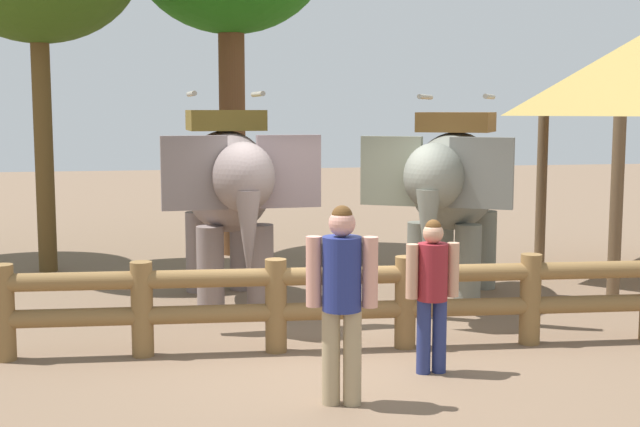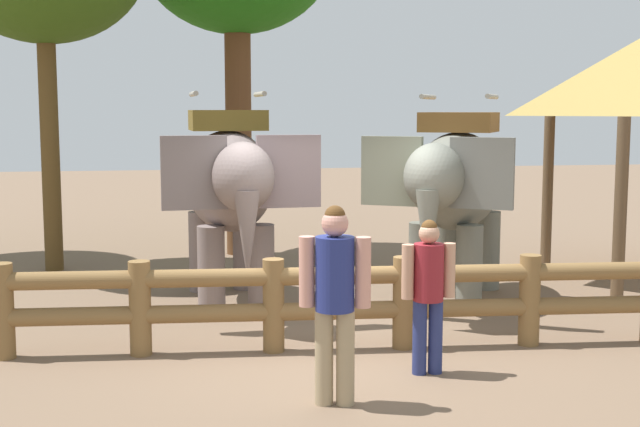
% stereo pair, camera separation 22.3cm
% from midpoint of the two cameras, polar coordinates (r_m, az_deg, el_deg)
% --- Properties ---
extents(ground_plane, '(60.00, 60.00, 0.00)m').
position_cam_midpoint_polar(ground_plane, '(9.50, 1.10, -9.52)').
color(ground_plane, brown).
extents(log_fence, '(7.55, 0.82, 1.05)m').
position_cam_midpoint_polar(log_fence, '(9.62, 0.76, -5.61)').
color(log_fence, brown).
rests_on(log_fence, ground).
extents(elephant_near_left, '(1.96, 3.43, 2.94)m').
position_cam_midpoint_polar(elephant_near_left, '(11.71, -6.67, 1.80)').
color(elephant_near_left, slate).
rests_on(elephant_near_left, ground).
extents(elephant_center, '(2.76, 3.38, 2.91)m').
position_cam_midpoint_polar(elephant_center, '(12.06, 8.31, 1.83)').
color(elephant_center, slate).
rests_on(elephant_center, ground).
extents(tourist_woman_in_black, '(0.56, 0.32, 1.59)m').
position_cam_midpoint_polar(tourist_woman_in_black, '(8.78, 6.78, -4.75)').
color(tourist_woman_in_black, navy).
rests_on(tourist_woman_in_black, ground).
extents(tourist_man_in_blue, '(0.64, 0.43, 1.84)m').
position_cam_midpoint_polar(tourist_man_in_blue, '(7.76, 0.64, -5.16)').
color(tourist_man_in_blue, tan).
rests_on(tourist_man_in_blue, ground).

